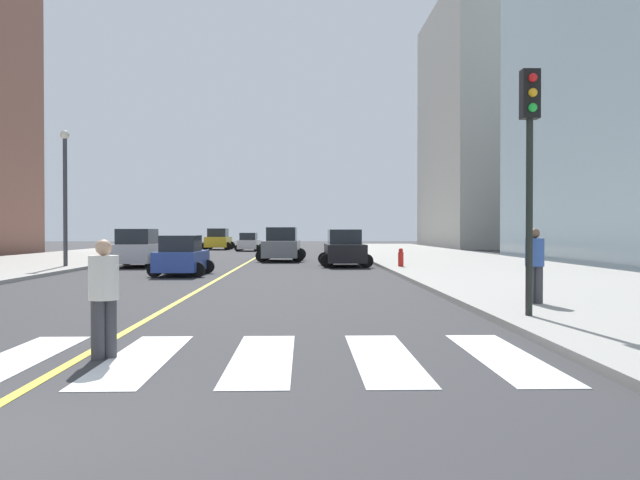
{
  "coord_description": "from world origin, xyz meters",
  "views": [
    {
      "loc": [
        3.31,
        -5.71,
        1.89
      ],
      "look_at": [
        4.02,
        22.71,
        1.48
      ],
      "focal_mm": 36.95,
      "sensor_mm": 36.0,
      "label": 1
    }
  ],
  "objects_px": {
    "pedestrian_crossing": "(104,293)",
    "pedestrian_waiting_east": "(535,262)",
    "car_white_fourth": "(249,242)",
    "street_lamp": "(65,185)",
    "car_black_second": "(345,249)",
    "traffic_light_near_corner": "(530,143)",
    "fire_hydrant": "(401,258)",
    "car_yellow_nearest": "(218,240)",
    "car_silver_third": "(138,249)",
    "car_blue_sixth": "(182,257)",
    "car_gray_fifth": "(282,245)"
  },
  "relations": [
    {
      "from": "car_yellow_nearest",
      "to": "fire_hydrant",
      "type": "xyz_separation_m",
      "value": [
        13.1,
        -33.39,
        -0.39
      ]
    },
    {
      "from": "car_yellow_nearest",
      "to": "pedestrian_crossing",
      "type": "distance_m",
      "value": 55.56
    },
    {
      "from": "street_lamp",
      "to": "pedestrian_crossing",
      "type": "bearing_deg",
      "value": -69.03
    },
    {
      "from": "fire_hydrant",
      "to": "car_black_second",
      "type": "bearing_deg",
      "value": 130.96
    },
    {
      "from": "street_lamp",
      "to": "car_gray_fifth",
      "type": "bearing_deg",
      "value": 38.05
    },
    {
      "from": "car_yellow_nearest",
      "to": "street_lamp",
      "type": "bearing_deg",
      "value": -94.53
    },
    {
      "from": "car_black_second",
      "to": "fire_hydrant",
      "type": "distance_m",
      "value": 3.89
    },
    {
      "from": "car_black_second",
      "to": "car_gray_fifth",
      "type": "bearing_deg",
      "value": -60.64
    },
    {
      "from": "car_silver_third",
      "to": "car_white_fourth",
      "type": "relative_size",
      "value": 1.16
    },
    {
      "from": "car_silver_third",
      "to": "traffic_light_near_corner",
      "type": "distance_m",
      "value": 25.03
    },
    {
      "from": "car_white_fourth",
      "to": "street_lamp",
      "type": "height_order",
      "value": "street_lamp"
    },
    {
      "from": "pedestrian_crossing",
      "to": "pedestrian_waiting_east",
      "type": "relative_size",
      "value": 0.98
    },
    {
      "from": "car_white_fourth",
      "to": "fire_hydrant",
      "type": "relative_size",
      "value": 4.28
    },
    {
      "from": "car_yellow_nearest",
      "to": "car_black_second",
      "type": "relative_size",
      "value": 1.08
    },
    {
      "from": "car_gray_fifth",
      "to": "traffic_light_near_corner",
      "type": "height_order",
      "value": "traffic_light_near_corner"
    },
    {
      "from": "car_black_second",
      "to": "car_white_fourth",
      "type": "height_order",
      "value": "car_black_second"
    },
    {
      "from": "car_yellow_nearest",
      "to": "fire_hydrant",
      "type": "bearing_deg",
      "value": -67.38
    },
    {
      "from": "car_yellow_nearest",
      "to": "car_black_second",
      "type": "bearing_deg",
      "value": -69.68
    },
    {
      "from": "car_blue_sixth",
      "to": "fire_hydrant",
      "type": "bearing_deg",
      "value": 22.93
    },
    {
      "from": "car_white_fourth",
      "to": "street_lamp",
      "type": "bearing_deg",
      "value": -100.99
    },
    {
      "from": "car_white_fourth",
      "to": "pedestrian_crossing",
      "type": "bearing_deg",
      "value": -85.27
    },
    {
      "from": "car_yellow_nearest",
      "to": "car_blue_sixth",
      "type": "distance_m",
      "value": 37.43
    },
    {
      "from": "car_white_fourth",
      "to": "car_gray_fifth",
      "type": "height_order",
      "value": "car_gray_fifth"
    },
    {
      "from": "car_silver_third",
      "to": "traffic_light_near_corner",
      "type": "relative_size",
      "value": 0.88
    },
    {
      "from": "street_lamp",
      "to": "car_white_fourth",
      "type": "bearing_deg",
      "value": 76.63
    },
    {
      "from": "car_black_second",
      "to": "car_silver_third",
      "type": "xyz_separation_m",
      "value": [
        -10.75,
        -0.17,
        0.01
      ]
    },
    {
      "from": "car_gray_fifth",
      "to": "car_black_second",
      "type": "bearing_deg",
      "value": 122.23
    },
    {
      "from": "car_white_fourth",
      "to": "pedestrian_waiting_east",
      "type": "xyz_separation_m",
      "value": [
        10.54,
        -44.91,
        0.36
      ]
    },
    {
      "from": "pedestrian_crossing",
      "to": "pedestrian_waiting_east",
      "type": "height_order",
      "value": "pedestrian_waiting_east"
    },
    {
      "from": "car_black_second",
      "to": "pedestrian_waiting_east",
      "type": "height_order",
      "value": "pedestrian_waiting_east"
    },
    {
      "from": "car_yellow_nearest",
      "to": "car_black_second",
      "type": "height_order",
      "value": "car_yellow_nearest"
    },
    {
      "from": "car_gray_fifth",
      "to": "pedestrian_waiting_east",
      "type": "relative_size",
      "value": 2.64
    },
    {
      "from": "pedestrian_waiting_east",
      "to": "car_silver_third",
      "type": "bearing_deg",
      "value": -45.14
    },
    {
      "from": "car_yellow_nearest",
      "to": "pedestrian_waiting_east",
      "type": "xyz_separation_m",
      "value": [
        13.91,
        -49.49,
        0.16
      ]
    },
    {
      "from": "car_white_fourth",
      "to": "car_gray_fifth",
      "type": "bearing_deg",
      "value": -77.12
    },
    {
      "from": "car_blue_sixth",
      "to": "car_gray_fifth",
      "type": "bearing_deg",
      "value": 74.92
    },
    {
      "from": "car_blue_sixth",
      "to": "pedestrian_crossing",
      "type": "distance_m",
      "value": 18.14
    },
    {
      "from": "pedestrian_waiting_east",
      "to": "fire_hydrant",
      "type": "xyz_separation_m",
      "value": [
        -0.81,
        16.1,
        -0.56
      ]
    },
    {
      "from": "car_white_fourth",
      "to": "traffic_light_near_corner",
      "type": "distance_m",
      "value": 48.19
    },
    {
      "from": "car_blue_sixth",
      "to": "pedestrian_crossing",
      "type": "bearing_deg",
      "value": -81.8
    },
    {
      "from": "car_white_fourth",
      "to": "fire_hydrant",
      "type": "xyz_separation_m",
      "value": [
        9.73,
        -28.81,
        -0.2
      ]
    },
    {
      "from": "car_gray_fifth",
      "to": "street_lamp",
      "type": "height_order",
      "value": "street_lamp"
    },
    {
      "from": "car_silver_third",
      "to": "pedestrian_crossing",
      "type": "xyz_separation_m",
      "value": [
        5.65,
        -24.65,
        0.05
      ]
    },
    {
      "from": "pedestrian_waiting_east",
      "to": "car_black_second",
      "type": "bearing_deg",
      "value": -71.95
    },
    {
      "from": "pedestrian_crossing",
      "to": "traffic_light_near_corner",
      "type": "bearing_deg",
      "value": 165.84
    },
    {
      "from": "car_yellow_nearest",
      "to": "car_white_fourth",
      "type": "height_order",
      "value": "car_yellow_nearest"
    },
    {
      "from": "car_blue_sixth",
      "to": "pedestrian_waiting_east",
      "type": "relative_size",
      "value": 2.12
    },
    {
      "from": "car_silver_third",
      "to": "pedestrian_waiting_east",
      "type": "relative_size",
      "value": 2.47
    },
    {
      "from": "pedestrian_waiting_east",
      "to": "street_lamp",
      "type": "distance_m",
      "value": 24.33
    },
    {
      "from": "car_blue_sixth",
      "to": "pedestrian_waiting_east",
      "type": "distance_m",
      "value": 16.19
    }
  ]
}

